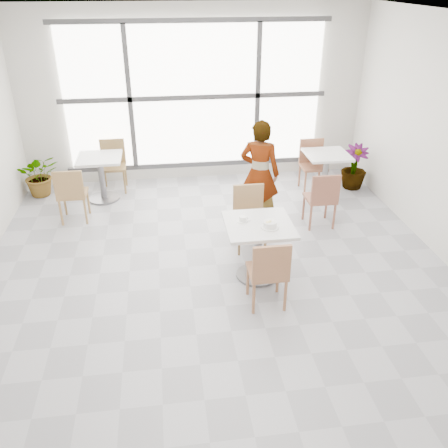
{
  "coord_description": "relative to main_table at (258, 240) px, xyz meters",
  "views": [
    {
      "loc": [
        -0.6,
        -4.71,
        3.39
      ],
      "look_at": [
        0.0,
        -0.3,
        1.0
      ],
      "focal_mm": 37.66,
      "sensor_mm": 36.0,
      "label": 1
    }
  ],
  "objects": [
    {
      "name": "main_table",
      "position": [
        0.0,
        0.0,
        0.0
      ],
      "size": [
        0.8,
        0.8,
        0.75
      ],
      "color": "silver",
      "rests_on": "ground"
    },
    {
      "name": "chair_near",
      "position": [
        -0.01,
        -0.63,
        -0.02
      ],
      "size": [
        0.42,
        0.42,
        0.87
      ],
      "rotation": [
        0.0,
        0.0,
        3.14
      ],
      "color": "#9F6847",
      "rests_on": "ground"
    },
    {
      "name": "bg_table_right",
      "position": [
        1.62,
        2.26,
        -0.04
      ],
      "size": [
        0.7,
        0.7,
        0.75
      ],
      "color": "white",
      "rests_on": "ground"
    },
    {
      "name": "window",
      "position": [
        -0.48,
        3.32,
        0.98
      ],
      "size": [
        4.6,
        0.07,
        2.52
      ],
      "color": "white",
      "rests_on": "ground"
    },
    {
      "name": "bg_chair_right_near",
      "position": [
        1.19,
        1.16,
        -0.02
      ],
      "size": [
        0.42,
        0.42,
        0.87
      ],
      "rotation": [
        0.0,
        0.0,
        3.14
      ],
      "color": "#915642",
      "rests_on": "ground"
    },
    {
      "name": "bg_chair_left_near",
      "position": [
        -2.48,
        1.82,
        -0.02
      ],
      "size": [
        0.42,
        0.42,
        0.87
      ],
      "rotation": [
        0.0,
        0.0,
        3.14
      ],
      "color": "#A37B4A",
      "rests_on": "ground"
    },
    {
      "name": "chair_far",
      "position": [
        0.04,
        0.79,
        -0.02
      ],
      "size": [
        0.42,
        0.42,
        0.87
      ],
      "color": "#9E784E",
      "rests_on": "ground"
    },
    {
      "name": "person",
      "position": [
        0.3,
        1.43,
        0.28
      ],
      "size": [
        0.68,
        0.58,
        1.6
      ],
      "primitive_type": "imported",
      "rotation": [
        0.0,
        0.0,
        2.75
      ],
      "color": "black",
      "rests_on": "ground"
    },
    {
      "name": "coffee_cup",
      "position": [
        -0.18,
        0.08,
        0.26
      ],
      "size": [
        0.16,
        0.13,
        0.07
      ],
      "color": "white",
      "rests_on": "main_table"
    },
    {
      "name": "bg_chair_left_far",
      "position": [
        -1.94,
        3.04,
        -0.02
      ],
      "size": [
        0.42,
        0.42,
        0.87
      ],
      "color": "olive",
      "rests_on": "ground"
    },
    {
      "name": "oatmeal_bowl",
      "position": [
        0.11,
        -0.12,
        0.27
      ],
      "size": [
        0.21,
        0.21,
        0.1
      ],
      "color": "white",
      "rests_on": "main_table"
    },
    {
      "name": "plant_right",
      "position": [
        2.22,
        2.5,
        -0.13
      ],
      "size": [
        0.55,
        0.55,
        0.78
      ],
      "primitive_type": "imported",
      "rotation": [
        0.0,
        0.0,
        -0.31
      ],
      "color": "#5B8C43",
      "rests_on": "ground"
    },
    {
      "name": "ceiling",
      "position": [
        -0.48,
        -0.12,
        2.48
      ],
      "size": [
        7.0,
        7.0,
        0.0
      ],
      "primitive_type": "plane",
      "rotation": [
        3.14,
        0.0,
        0.0
      ],
      "color": "white",
      "rests_on": "ground"
    },
    {
      "name": "floor",
      "position": [
        -0.48,
        -0.12,
        -0.52
      ],
      "size": [
        7.0,
        7.0,
        0.0
      ],
      "primitive_type": "plane",
      "color": "#9E9EA5",
      "rests_on": "ground"
    },
    {
      "name": "plant_left",
      "position": [
        -3.18,
        2.93,
        -0.16
      ],
      "size": [
        0.78,
        0.71,
        0.73
      ],
      "primitive_type": "imported",
      "rotation": [
        0.0,
        0.0,
        0.25
      ],
      "color": "#4F8244",
      "rests_on": "ground"
    },
    {
      "name": "bg_chair_right_far",
      "position": [
        1.48,
        2.59,
        -0.02
      ],
      "size": [
        0.42,
        0.42,
        0.87
      ],
      "color": "#A06346",
      "rests_on": "ground"
    },
    {
      "name": "wall_back",
      "position": [
        -0.48,
        3.38,
        0.98
      ],
      "size": [
        6.0,
        0.0,
        6.0
      ],
      "primitive_type": "plane",
      "rotation": [
        1.57,
        0.0,
        0.0
      ],
      "color": "silver",
      "rests_on": "ground"
    },
    {
      "name": "bg_table_left",
      "position": [
        -2.11,
        2.6,
        -0.04
      ],
      "size": [
        0.7,
        0.7,
        0.75
      ],
      "color": "silver",
      "rests_on": "ground"
    }
  ]
}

